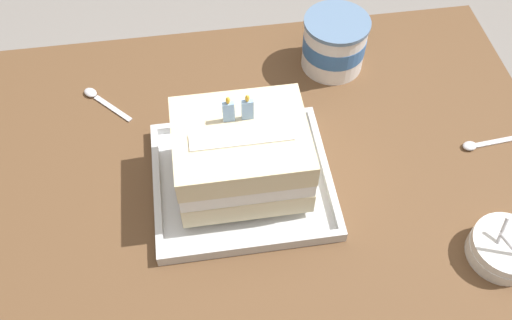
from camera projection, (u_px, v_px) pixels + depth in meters
name	position (u px, v px, depth m)	size (l,w,h in m)	color
ground_plane	(264.00, 303.00, 1.59)	(8.00, 8.00, 0.00)	gray
dining_table	(268.00, 189.00, 1.10)	(1.06, 0.73, 0.71)	brown
foil_tray	(242.00, 181.00, 0.97)	(0.31, 0.28, 0.02)	silver
birthday_cake	(241.00, 155.00, 0.91)	(0.22, 0.18, 0.18)	beige
bowl_stack	(504.00, 248.00, 0.88)	(0.11, 0.11, 0.08)	white
ice_cream_tub	(334.00, 43.00, 1.11)	(0.13, 0.13, 0.11)	white
serving_spoon_near_tray	(483.00, 144.00, 1.03)	(0.15, 0.03, 0.01)	silver
serving_spoon_by_bowls	(97.00, 97.00, 1.10)	(0.10, 0.10, 0.01)	silver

